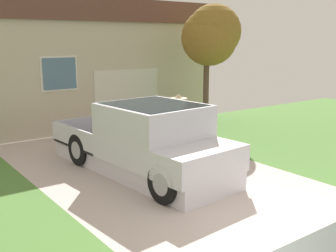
# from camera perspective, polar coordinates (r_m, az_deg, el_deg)

# --- Properties ---
(pickup_truck) EXTENTS (2.38, 5.29, 1.70)m
(pickup_truck) POSITION_cam_1_polar(r_m,az_deg,el_deg) (9.48, -2.58, -2.34)
(pickup_truck) COLOR silver
(pickup_truck) RESTS_ON ground
(person_with_hat) EXTENTS (0.45, 0.45, 1.74)m
(person_with_hat) POSITION_cam_1_polar(r_m,az_deg,el_deg) (10.72, 1.46, 0.43)
(person_with_hat) COLOR black
(person_with_hat) RESTS_ON ground
(handbag) EXTENTS (0.34, 0.22, 0.44)m
(handbag) POSITION_cam_1_polar(r_m,az_deg,el_deg) (10.76, 1.75, -4.08)
(handbag) COLOR tan
(handbag) RESTS_ON ground
(house_with_garage) EXTENTS (8.88, 5.66, 4.49)m
(house_with_garage) POSITION_cam_1_polar(r_m,az_deg,el_deg) (16.94, -11.99, 8.89)
(house_with_garage) COLOR #C0B49E
(house_with_garage) RESTS_ON ground
(front_yard_tree) EXTENTS (1.98, 2.06, 4.31)m
(front_yard_tree) POSITION_cam_1_polar(r_m,az_deg,el_deg) (14.44, 6.06, 12.34)
(front_yard_tree) COLOR brown
(front_yard_tree) RESTS_ON ground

